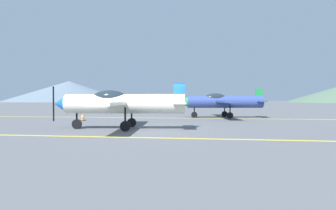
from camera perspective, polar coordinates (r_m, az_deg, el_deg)
ground_plane at (r=16.07m, az=-0.61°, el=-4.77°), size 400.00×400.00×0.00m
apron_line_near at (r=12.45m, az=-3.11°, el=-6.53°), size 80.00×0.16×0.01m
apron_line_far at (r=24.77m, az=2.36°, el=-2.62°), size 80.00×0.16×0.01m
airplane_near at (r=16.12m, az=-9.53°, el=0.38°), size 7.49×8.60×2.57m
airplane_mid at (r=25.66m, az=10.65°, el=0.71°), size 7.50×8.60×2.57m
traffic_cone_front at (r=23.01m, az=-16.62°, el=-2.27°), size 0.36×0.36×0.59m
hill_left at (r=164.53m, az=-19.06°, el=2.58°), size 66.56×66.56×11.10m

